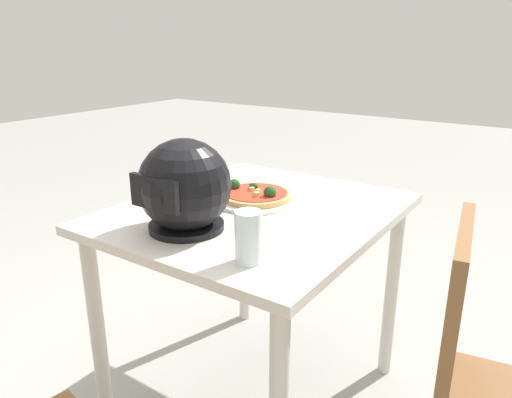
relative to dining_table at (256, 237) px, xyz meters
The scene contains 7 objects.
ground_plane 0.66m from the dining_table, ahead, with size 14.00×14.00×0.00m, color #9E9E99.
dining_table is the anchor object (origin of this frame).
pizza_plate 0.14m from the dining_table, 54.63° to the right, with size 0.30×0.30×0.01m, color white.
pizza 0.15m from the dining_table, 53.80° to the right, with size 0.25×0.25×0.06m.
motorcycle_helmet 0.37m from the dining_table, 76.15° to the left, with size 0.27×0.27×0.27m.
drinking_glass 0.44m from the dining_table, 121.72° to the left, with size 0.07×0.07×0.14m, color silver.
chair_side 0.80m from the dining_table, 168.96° to the left, with size 0.46×0.46×0.90m.
Camera 1 is at (-0.86, 1.25, 1.30)m, focal length 33.72 mm.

